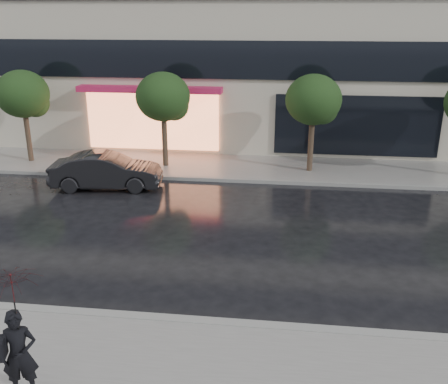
# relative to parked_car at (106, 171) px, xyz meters

# --- Properties ---
(ground) EXTENTS (120.00, 120.00, 0.00)m
(ground) POSITION_rel_parked_car_xyz_m (4.57, -7.20, -0.67)
(ground) COLOR black
(ground) RESTS_ON ground
(sidewalk_far) EXTENTS (60.00, 3.50, 0.12)m
(sidewalk_far) POSITION_rel_parked_car_xyz_m (4.57, 3.05, -0.61)
(sidewalk_far) COLOR slate
(sidewalk_far) RESTS_ON ground
(curb_near) EXTENTS (60.00, 0.25, 0.14)m
(curb_near) POSITION_rel_parked_car_xyz_m (4.57, -8.20, -0.60)
(curb_near) COLOR gray
(curb_near) RESTS_ON ground
(curb_far) EXTENTS (60.00, 0.25, 0.14)m
(curb_far) POSITION_rel_parked_car_xyz_m (4.57, 1.30, -0.60)
(curb_far) COLOR gray
(curb_far) RESTS_ON ground
(tree_far_west) EXTENTS (2.20, 2.20, 3.99)m
(tree_far_west) POSITION_rel_parked_car_xyz_m (-4.37, 2.83, 2.26)
(tree_far_west) COLOR #33261C
(tree_far_west) RESTS_ON ground
(tree_mid_west) EXTENTS (2.20, 2.20, 3.99)m
(tree_mid_west) POSITION_rel_parked_car_xyz_m (1.63, 2.83, 2.26)
(tree_mid_west) COLOR #33261C
(tree_mid_west) RESTS_ON ground
(tree_mid_east) EXTENTS (2.20, 2.20, 3.99)m
(tree_mid_east) POSITION_rel_parked_car_xyz_m (7.63, 2.83, 2.26)
(tree_mid_east) COLOR #33261C
(tree_mid_east) RESTS_ON ground
(parked_car) EXTENTS (4.18, 1.88, 1.33)m
(parked_car) POSITION_rel_parked_car_xyz_m (0.00, 0.00, 0.00)
(parked_car) COLOR black
(parked_car) RESTS_ON ground
(pedestrian_with_umbrella) EXTENTS (1.19, 1.20, 2.31)m
(pedestrian_with_umbrella) POSITION_rel_parked_car_xyz_m (2.37, -10.67, 0.99)
(pedestrian_with_umbrella) COLOR black
(pedestrian_with_umbrella) RESTS_ON sidewalk_near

